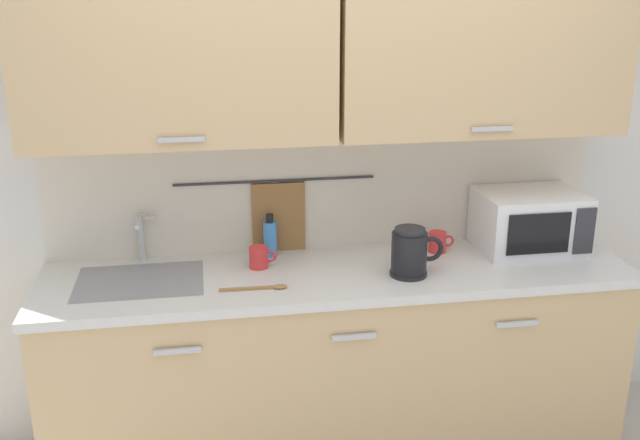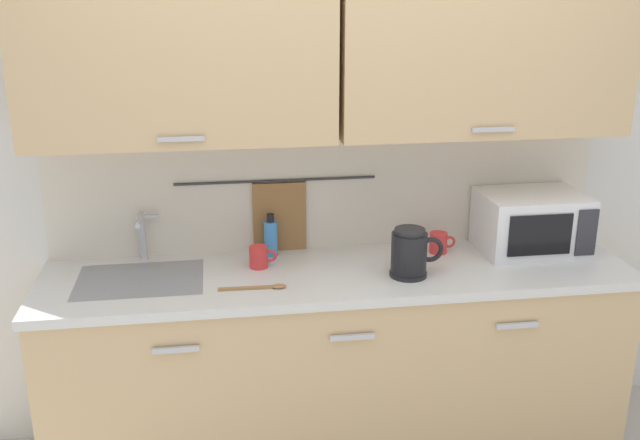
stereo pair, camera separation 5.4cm
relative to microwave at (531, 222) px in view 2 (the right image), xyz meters
name	(u,v)px [view 2 (the right image)]	position (x,y,z in m)	size (l,w,h in m)	color
counter_unit	(336,362)	(-0.92, -0.11, -0.58)	(2.53, 0.64, 0.90)	tan
back_wall_assembly	(331,116)	(-0.91, 0.12, 0.49)	(3.70, 0.41, 2.50)	silver
sink_faucet	(142,231)	(-1.74, 0.12, 0.01)	(0.09, 0.17, 0.22)	#B2B5BA
microwave	(531,222)	(0.00, 0.00, 0.00)	(0.46, 0.35, 0.27)	white
electric_kettle	(410,253)	(-0.62, -0.21, -0.03)	(0.23, 0.16, 0.21)	black
dish_soap_bottle	(271,237)	(-1.18, 0.11, -0.05)	(0.06, 0.06, 0.20)	#3F8CD8
mug_near_sink	(259,257)	(-1.24, -0.02, -0.09)	(0.12, 0.08, 0.09)	red
mug_by_kettle	(439,243)	(-0.42, 0.03, -0.09)	(0.12, 0.08, 0.09)	red
wooden_spoon	(261,287)	(-1.25, -0.26, -0.13)	(0.28, 0.04, 0.01)	#9E7042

